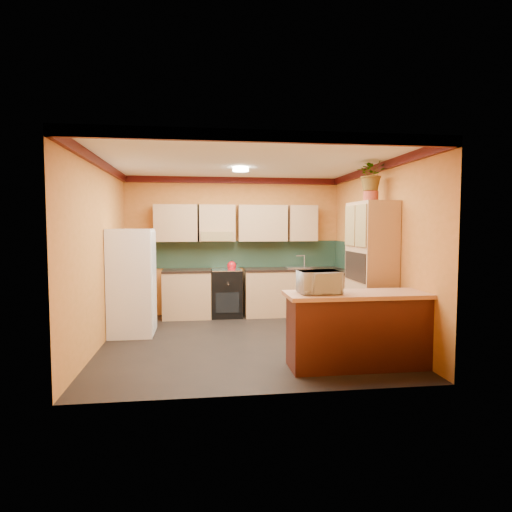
{
  "coord_description": "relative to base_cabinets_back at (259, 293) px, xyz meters",
  "views": [
    {
      "loc": [
        -0.66,
        -6.37,
        1.74
      ],
      "look_at": [
        0.23,
        0.45,
        1.26
      ],
      "focal_mm": 30.0,
      "sensor_mm": 36.0,
      "label": 1
    }
  ],
  "objects": [
    {
      "name": "fern",
      "position": [
        1.39,
        -2.08,
        2.07
      ],
      "size": [
        0.57,
        0.54,
        0.5
      ],
      "primitive_type": "imported",
      "rotation": [
        0.0,
        0.0,
        0.43
      ],
      "color": "tan",
      "rests_on": "fern_pot"
    },
    {
      "name": "countertop_right",
      "position": [
        1.34,
        -0.61,
        0.46
      ],
      "size": [
        0.62,
        0.8,
        0.04
      ],
      "primitive_type": "cube",
      "color": "black",
      "rests_on": "base_cabinets_right"
    },
    {
      "name": "base_cabinets_back",
      "position": [
        0.0,
        0.0,
        0.0
      ],
      "size": [
        3.65,
        0.6,
        0.88
      ],
      "primitive_type": "cube",
      "color": "tan",
      "rests_on": "ground"
    },
    {
      "name": "bar_top",
      "position": [
        0.85,
        -3.18,
        0.47
      ],
      "size": [
        1.9,
        0.65,
        0.05
      ],
      "primitive_type": "cube",
      "color": "tan",
      "rests_on": "breakfast_bar"
    },
    {
      "name": "room_shell",
      "position": [
        -0.44,
        -1.52,
        1.65
      ],
      "size": [
        4.24,
        4.24,
        2.72
      ],
      "color": "black",
      "rests_on": "ground"
    },
    {
      "name": "countertop_back",
      "position": [
        0.0,
        -0.0,
        0.46
      ],
      "size": [
        3.65,
        0.62,
        0.04
      ],
      "primitive_type": "cube",
      "color": "black",
      "rests_on": "base_cabinets_back"
    },
    {
      "name": "pantry",
      "position": [
        1.39,
        -2.13,
        0.61
      ],
      "size": [
        0.48,
        0.9,
        2.1
      ],
      "primitive_type": "cube",
      "color": "tan",
      "rests_on": "ground"
    },
    {
      "name": "microwave",
      "position": [
        0.3,
        -3.18,
        0.63
      ],
      "size": [
        0.51,
        0.36,
        0.27
      ],
      "primitive_type": "imported",
      "rotation": [
        0.0,
        0.0,
        0.05
      ],
      "color": "white",
      "rests_on": "bar_top"
    },
    {
      "name": "fridge",
      "position": [
        -2.21,
        -1.21,
        0.41
      ],
      "size": [
        0.68,
        0.66,
        1.7
      ],
      "primitive_type": "cube",
      "color": "white",
      "rests_on": "ground"
    },
    {
      "name": "base_cabinets_right",
      "position": [
        1.34,
        -0.61,
        0.0
      ],
      "size": [
        0.6,
        0.8,
        0.88
      ],
      "primitive_type": "cube",
      "color": "tan",
      "rests_on": "ground"
    },
    {
      "name": "fern_pot",
      "position": [
        1.39,
        -2.08,
        1.74
      ],
      "size": [
        0.22,
        0.22,
        0.16
      ],
      "primitive_type": "cylinder",
      "color": "#A33C27",
      "rests_on": "pantry"
    },
    {
      "name": "kettle",
      "position": [
        -0.52,
        -0.05,
        0.56
      ],
      "size": [
        0.17,
        0.17,
        0.18
      ],
      "primitive_type": null,
      "rotation": [
        0.0,
        0.0,
        0.03
      ],
      "color": "red",
      "rests_on": "stove"
    },
    {
      "name": "sink",
      "position": [
        0.78,
        0.0,
        0.5
      ],
      "size": [
        0.48,
        0.4,
        0.03
      ],
      "primitive_type": "cube",
      "color": "silver",
      "rests_on": "countertop_back"
    },
    {
      "name": "stove",
      "position": [
        -0.62,
        -0.0,
        0.02
      ],
      "size": [
        0.58,
        0.58,
        0.91
      ],
      "primitive_type": "cube",
      "color": "black",
      "rests_on": "ground"
    },
    {
      "name": "breakfast_bar",
      "position": [
        0.85,
        -3.18,
        0.0
      ],
      "size": [
        1.8,
        0.55,
        0.88
      ],
      "primitive_type": "cube",
      "color": "#522613",
      "rests_on": "ground"
    }
  ]
}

